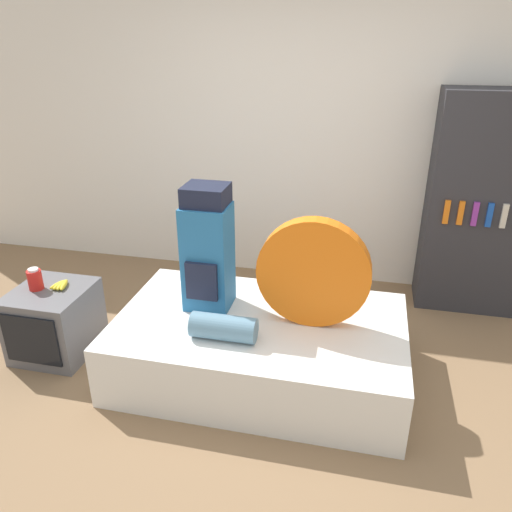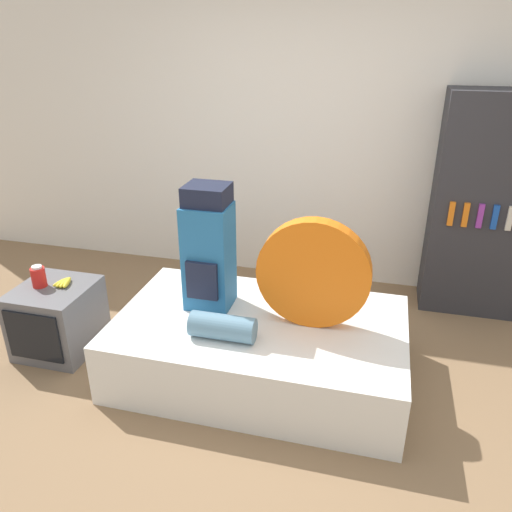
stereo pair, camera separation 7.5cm
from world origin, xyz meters
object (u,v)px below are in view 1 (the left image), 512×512
object	(u,v)px
tent_bag	(313,273)
television	(55,321)
sleeping_roll	(224,327)
bookshelf	(478,205)
canister	(35,279)
backpack	(208,250)

from	to	relation	value
tent_bag	television	bearing A→B (deg)	-176.14
sleeping_roll	bookshelf	size ratio (longest dim) A/B	0.23
tent_bag	canister	size ratio (longest dim) A/B	4.53
television	sleeping_roll	bearing A→B (deg)	-8.09
canister	bookshelf	size ratio (longest dim) A/B	0.09
backpack	bookshelf	xyz separation A→B (m)	(1.83, 1.21, 0.05)
bookshelf	backpack	bearing A→B (deg)	-146.47
backpack	sleeping_roll	distance (m)	0.54
sleeping_roll	bookshelf	distance (m)	2.30
backpack	sleeping_roll	size ratio (longest dim) A/B	2.09
tent_bag	bookshelf	xyz separation A→B (m)	(1.13, 1.28, 0.10)
backpack	bookshelf	world-z (taller)	bookshelf
backpack	canister	bearing A→B (deg)	-170.95
television	canister	xyz separation A→B (m)	(-0.09, 0.00, 0.32)
tent_bag	bookshelf	size ratio (longest dim) A/B	0.40
backpack	sleeping_roll	xyz separation A→B (m)	(0.21, -0.38, -0.33)
television	bookshelf	xyz separation A→B (m)	(2.93, 1.40, 0.62)
tent_bag	backpack	bearing A→B (deg)	174.29
backpack	bookshelf	bearing A→B (deg)	33.53
backpack	bookshelf	size ratio (longest dim) A/B	0.48
canister	bookshelf	xyz separation A→B (m)	(3.02, 1.40, 0.30)
tent_bag	canister	world-z (taller)	tent_bag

